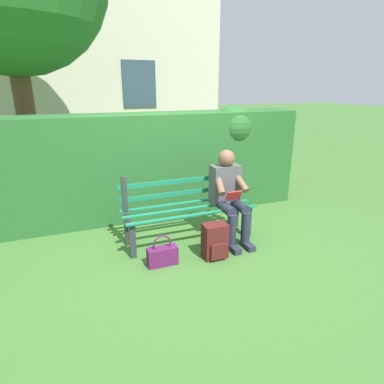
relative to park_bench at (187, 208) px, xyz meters
The scene contains 7 objects.
ground 0.45m from the park_bench, 90.00° to the left, with size 60.00×60.00×0.00m, color #3D6B2D.
park_bench is the anchor object (origin of this frame).
person_seated 0.58m from the park_bench, 161.47° to the left, with size 0.44×0.73×1.19m.
hedge_backdrop 1.24m from the park_bench, 71.11° to the right, with size 5.27×0.80×1.67m.
building_facade 7.64m from the park_bench, 75.01° to the right, with size 9.47×2.95×7.27m.
backpack 0.65m from the park_bench, 102.24° to the left, with size 0.29×0.26×0.43m.
handbag 0.80m from the park_bench, 46.56° to the left, with size 0.35×0.14×0.37m.
Camera 1 is at (1.36, 3.60, 1.97)m, focal length 29.66 mm.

